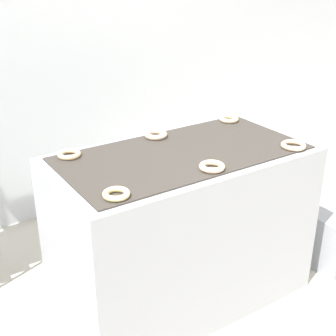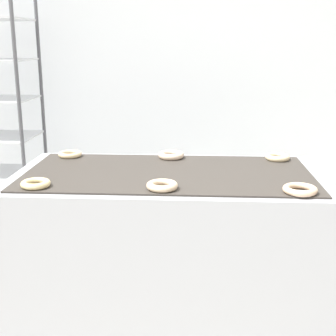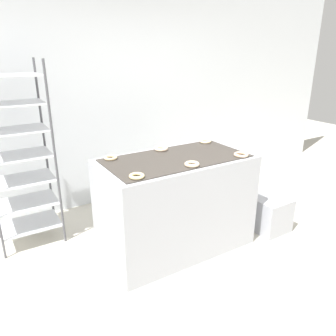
# 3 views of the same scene
# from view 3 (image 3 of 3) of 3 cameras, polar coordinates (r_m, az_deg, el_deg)

# --- Properties ---
(ground_plane) EXTENTS (14.00, 14.00, 0.00)m
(ground_plane) POSITION_cam_3_polar(r_m,az_deg,el_deg) (3.17, 7.99, -18.61)
(ground_plane) COLOR beige
(wall_back) EXTENTS (8.00, 0.05, 2.80)m
(wall_back) POSITION_cam_3_polar(r_m,az_deg,el_deg) (4.35, -9.42, 12.23)
(wall_back) COLOR silver
(wall_back) RESTS_ON ground_plane
(fryer_machine) EXTENTS (1.49, 0.79, 0.98)m
(fryer_machine) POSITION_cam_3_polar(r_m,az_deg,el_deg) (3.34, 1.36, -6.21)
(fryer_machine) COLOR #A8AAB2
(fryer_machine) RESTS_ON ground_plane
(baking_rack_cart) EXTENTS (0.62, 0.47, 1.89)m
(baking_rack_cart) POSITION_cam_3_polar(r_m,az_deg,el_deg) (3.60, -24.48, 1.91)
(baking_rack_cart) COLOR #4C4C51
(baking_rack_cart) RESTS_ON ground_plane
(glaze_bin) EXTENTS (0.38, 0.40, 0.39)m
(glaze_bin) POSITION_cam_3_polar(r_m,az_deg,el_deg) (3.95, 17.16, -7.60)
(glaze_bin) COLOR #A8AAB2
(glaze_bin) RESTS_ON ground_plane
(donut_near_left) EXTENTS (0.13, 0.13, 0.03)m
(donut_near_left) POSITION_cam_3_polar(r_m,az_deg,el_deg) (2.67, -5.46, -1.40)
(donut_near_left) COLOR beige
(donut_near_left) RESTS_ON fryer_machine
(donut_near_center) EXTENTS (0.13, 0.13, 0.03)m
(donut_near_center) POSITION_cam_3_polar(r_m,az_deg,el_deg) (2.93, 4.20, 0.68)
(donut_near_center) COLOR beige
(donut_near_center) RESTS_ON fryer_machine
(donut_near_right) EXTENTS (0.14, 0.14, 0.03)m
(donut_near_right) POSITION_cam_3_polar(r_m,az_deg,el_deg) (3.28, 12.62, 2.30)
(donut_near_right) COLOR beige
(donut_near_right) RESTS_ON fryer_machine
(donut_far_left) EXTENTS (0.13, 0.13, 0.03)m
(donut_far_left) POSITION_cam_3_polar(r_m,az_deg,el_deg) (3.16, -9.96, 1.78)
(donut_far_left) COLOR beige
(donut_far_left) RESTS_ON fryer_machine
(donut_far_center) EXTENTS (0.14, 0.14, 0.03)m
(donut_far_center) POSITION_cam_3_polar(r_m,az_deg,el_deg) (3.39, -1.14, 3.40)
(donut_far_center) COLOR beige
(donut_far_center) RESTS_ON fryer_machine
(donut_far_right) EXTENTS (0.13, 0.13, 0.03)m
(donut_far_right) POSITION_cam_3_polar(r_m,az_deg,el_deg) (3.69, 6.53, 4.64)
(donut_far_right) COLOR beige
(donut_far_right) RESTS_ON fryer_machine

